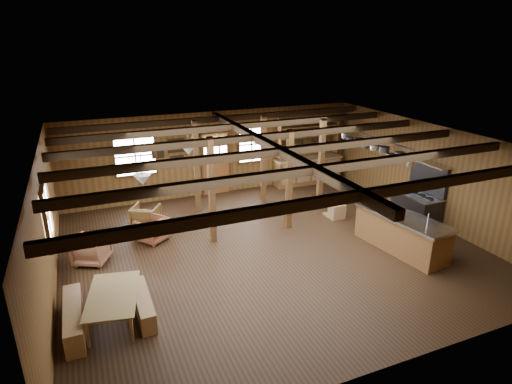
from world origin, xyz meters
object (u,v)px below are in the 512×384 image
commercial_range (418,202)px  armchair_c (92,249)px  dining_table (116,307)px  kitchen_island (401,232)px  armchair_b (146,217)px  armchair_a (152,229)px

commercial_range → armchair_c: (-8.85, 1.09, -0.25)m
dining_table → armchair_c: bearing=18.4°
commercial_range → armchair_c: size_ratio=2.40×
kitchen_island → armchair_c: (-7.21, 2.33, -0.14)m
commercial_range → armchair_b: bearing=160.4°
commercial_range → dining_table: 8.68m
armchair_a → dining_table: bearing=32.3°
kitchen_island → dining_table: kitchen_island is taller
kitchen_island → armchair_b: size_ratio=3.62×
commercial_range → dining_table: commercial_range is taller
armchair_a → kitchen_island: bearing=116.5°
armchair_a → armchair_c: armchair_c is taller
commercial_range → dining_table: (-8.55, -1.42, -0.31)m
armchair_a → armchair_c: size_ratio=0.95×
commercial_range → armchair_a: 7.52m
dining_table → commercial_range: bearing=-68.9°
dining_table → armchair_b: armchair_b is taller
kitchen_island → armchair_c: 7.57m
kitchen_island → armchair_b: bearing=138.0°
kitchen_island → dining_table: 6.91m
commercial_range → armchair_a: bearing=167.0°
kitchen_island → dining_table: (-6.91, -0.19, -0.20)m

